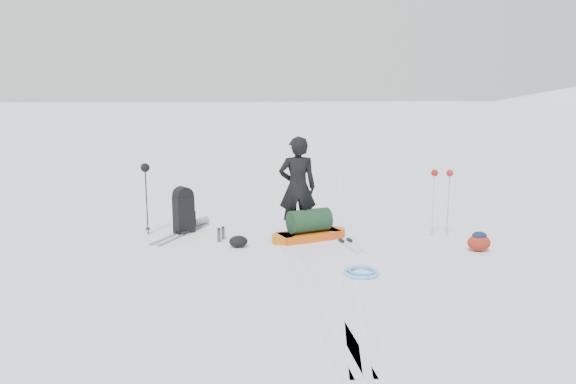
{
  "coord_description": "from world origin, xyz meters",
  "views": [
    {
      "loc": [
        -0.75,
        -9.96,
        2.86
      ],
      "look_at": [
        0.01,
        0.16,
        0.95
      ],
      "focal_mm": 35.0,
      "sensor_mm": 36.0,
      "label": 1
    }
  ],
  "objects_px": {
    "expedition_rucksack": "(185,211)",
    "skier": "(297,188)",
    "ski_poles_black": "(145,176)",
    "pulk_sled": "(309,228)"
  },
  "relations": [
    {
      "from": "ski_poles_black",
      "to": "pulk_sled",
      "type": "bearing_deg",
      "value": 13.28
    },
    {
      "from": "pulk_sled",
      "to": "expedition_rucksack",
      "type": "bearing_deg",
      "value": 140.59
    },
    {
      "from": "expedition_rucksack",
      "to": "skier",
      "type": "bearing_deg",
      "value": -49.88
    },
    {
      "from": "skier",
      "to": "ski_poles_black",
      "type": "distance_m",
      "value": 2.96
    },
    {
      "from": "pulk_sled",
      "to": "ski_poles_black",
      "type": "distance_m",
      "value": 3.32
    },
    {
      "from": "skier",
      "to": "expedition_rucksack",
      "type": "distance_m",
      "value": 2.33
    },
    {
      "from": "ski_poles_black",
      "to": "skier",
      "type": "bearing_deg",
      "value": 15.24
    },
    {
      "from": "skier",
      "to": "pulk_sled",
      "type": "relative_size",
      "value": 1.24
    },
    {
      "from": "pulk_sled",
      "to": "ski_poles_black",
      "type": "height_order",
      "value": "ski_poles_black"
    },
    {
      "from": "pulk_sled",
      "to": "ski_poles_black",
      "type": "relative_size",
      "value": 1.12
    }
  ]
}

